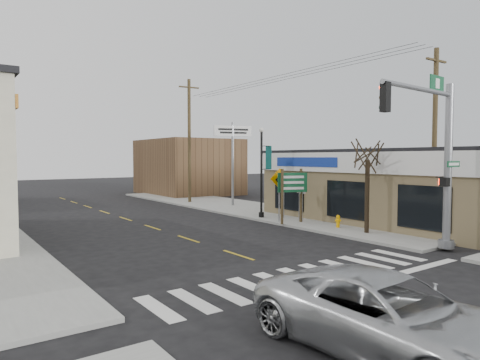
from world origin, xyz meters
TOP-DOWN VIEW (x-y plane):
  - ground at (0.00, 0.00)m, footprint 140.00×140.00m
  - sidewalk_right at (9.00, 13.00)m, footprint 6.00×38.00m
  - center_line at (0.00, 8.00)m, footprint 0.12×56.00m
  - crosswalk at (0.00, 0.40)m, footprint 11.00×2.20m
  - thrift_store at (14.50, 6.00)m, footprint 12.00×14.00m
  - bldg_distant_right at (12.00, 30.00)m, footprint 8.00×10.00m
  - suv at (-2.50, -4.44)m, footprint 2.85×5.61m
  - traffic_signal_pole at (6.40, -0.29)m, footprint 5.30×0.39m
  - guide_sign at (6.61, 8.18)m, footprint 1.72×0.14m
  - fire_hydrant at (7.56, 5.69)m, footprint 0.20×0.20m
  - ped_crossing_sign at (6.30, 8.90)m, footprint 1.18×0.08m
  - lamp_post at (6.75, 11.01)m, footprint 0.71×0.55m
  - dance_center_sign at (9.00, 17.45)m, footprint 2.97×0.19m
  - bare_tree at (7.50, 3.84)m, footprint 2.63×2.63m
  - shrub_front at (10.89, 4.24)m, footprint 1.13×1.13m
  - shrub_back at (10.11, 7.77)m, footprint 1.22×1.22m
  - utility_pole_near at (9.50, 1.64)m, footprint 1.51×0.23m
  - utility_pole_far at (7.50, 21.50)m, footprint 1.73×0.26m

SIDE VIEW (x-z plane):
  - ground at x=0.00m, z-range 0.00..0.00m
  - center_line at x=0.00m, z-range 0.00..0.01m
  - crosswalk at x=0.00m, z-range 0.00..0.01m
  - sidewalk_right at x=9.00m, z-range 0.00..0.13m
  - fire_hydrant at x=7.56m, z-range 0.16..0.81m
  - shrub_front at x=10.89m, z-range 0.13..0.98m
  - shrub_back at x=10.11m, z-range 0.13..1.04m
  - suv at x=-2.50m, z-range 0.00..1.52m
  - thrift_store at x=14.50m, z-range 0.00..4.00m
  - guide_sign at x=6.61m, z-range 0.56..3.57m
  - ped_crossing_sign at x=6.30m, z-range 0.67..3.71m
  - bldg_distant_right at x=12.00m, z-range 0.00..5.60m
  - lamp_post at x=6.75m, z-range 0.57..6.00m
  - traffic_signal_pole at x=6.40m, z-range 0.77..7.48m
  - bare_tree at x=7.50m, z-range 1.64..6.91m
  - utility_pole_near at x=9.50m, z-range 0.24..8.90m
  - dance_center_sign at x=9.00m, z-range 1.77..8.08m
  - utility_pole_far at x=7.50m, z-range 0.26..10.22m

